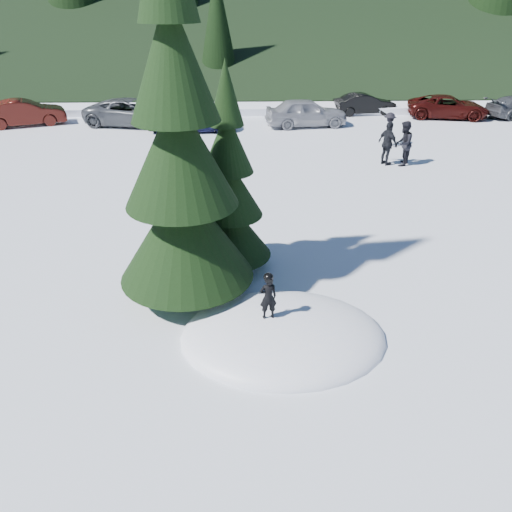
{
  "coord_description": "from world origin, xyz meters",
  "views": [
    {
      "loc": [
        -0.83,
        -8.76,
        6.64
      ],
      "look_at": [
        -0.54,
        1.72,
        1.1
      ],
      "focal_mm": 35.0,
      "sensor_mm": 36.0,
      "label": 1
    }
  ],
  "objects_px": {
    "spruce_tall": "(180,165)",
    "car_1": "(25,113)",
    "adult_1": "(388,144)",
    "car_2": "(132,112)",
    "child_skier": "(268,297)",
    "car_4": "(306,112)",
    "car_5": "(365,104)",
    "adult_0": "(403,144)",
    "car_6": "(448,107)",
    "car_3": "(192,118)",
    "adult_2": "(389,129)",
    "spruce_short": "(229,194)"
  },
  "relations": [
    {
      "from": "car_4",
      "to": "car_5",
      "type": "distance_m",
      "value": 5.01
    },
    {
      "from": "adult_1",
      "to": "car_3",
      "type": "bearing_deg",
      "value": 27.77
    },
    {
      "from": "car_2",
      "to": "car_4",
      "type": "xyz_separation_m",
      "value": [
        9.75,
        -0.49,
        0.04
      ]
    },
    {
      "from": "adult_0",
      "to": "car_6",
      "type": "relative_size",
      "value": 0.41
    },
    {
      "from": "adult_0",
      "to": "adult_1",
      "type": "height_order",
      "value": "adult_0"
    },
    {
      "from": "adult_0",
      "to": "car_5",
      "type": "bearing_deg",
      "value": -155.85
    },
    {
      "from": "spruce_tall",
      "to": "car_3",
      "type": "bearing_deg",
      "value": 94.46
    },
    {
      "from": "child_skier",
      "to": "adult_2",
      "type": "xyz_separation_m",
      "value": [
        6.62,
        15.22,
        -0.19
      ]
    },
    {
      "from": "spruce_tall",
      "to": "child_skier",
      "type": "relative_size",
      "value": 8.5
    },
    {
      "from": "adult_1",
      "to": "car_2",
      "type": "height_order",
      "value": "adult_1"
    },
    {
      "from": "car_1",
      "to": "car_3",
      "type": "distance_m",
      "value": 9.6
    },
    {
      "from": "spruce_tall",
      "to": "car_3",
      "type": "relative_size",
      "value": 1.8
    },
    {
      "from": "child_skier",
      "to": "car_5",
      "type": "xyz_separation_m",
      "value": [
        7.05,
        22.35,
        -0.37
      ]
    },
    {
      "from": "adult_0",
      "to": "spruce_short",
      "type": "bearing_deg",
      "value": -11.3
    },
    {
      "from": "spruce_tall",
      "to": "car_6",
      "type": "relative_size",
      "value": 1.84
    },
    {
      "from": "spruce_tall",
      "to": "car_1",
      "type": "bearing_deg",
      "value": 120.69
    },
    {
      "from": "spruce_tall",
      "to": "child_skier",
      "type": "bearing_deg",
      "value": -42.67
    },
    {
      "from": "spruce_tall",
      "to": "car_3",
      "type": "xyz_separation_m",
      "value": [
        -1.31,
        16.74,
        -2.63
      ]
    },
    {
      "from": "car_4",
      "to": "car_5",
      "type": "bearing_deg",
      "value": -60.07
    },
    {
      "from": "car_1",
      "to": "car_4",
      "type": "distance_m",
      "value": 15.75
    },
    {
      "from": "adult_0",
      "to": "car_6",
      "type": "height_order",
      "value": "adult_0"
    },
    {
      "from": "spruce_tall",
      "to": "adult_0",
      "type": "height_order",
      "value": "spruce_tall"
    },
    {
      "from": "car_4",
      "to": "child_skier",
      "type": "bearing_deg",
      "value": 163.35
    },
    {
      "from": "adult_0",
      "to": "child_skier",
      "type": "bearing_deg",
      "value": -0.13
    },
    {
      "from": "car_6",
      "to": "car_2",
      "type": "bearing_deg",
      "value": 105.25
    },
    {
      "from": "spruce_tall",
      "to": "car_5",
      "type": "relative_size",
      "value": 2.3
    },
    {
      "from": "spruce_short",
      "to": "adult_1",
      "type": "height_order",
      "value": "spruce_short"
    },
    {
      "from": "adult_1",
      "to": "car_1",
      "type": "distance_m",
      "value": 19.98
    },
    {
      "from": "adult_1",
      "to": "adult_2",
      "type": "bearing_deg",
      "value": -42.76
    },
    {
      "from": "adult_0",
      "to": "car_1",
      "type": "bearing_deg",
      "value": -84.62
    },
    {
      "from": "car_2",
      "to": "car_6",
      "type": "bearing_deg",
      "value": -73.63
    },
    {
      "from": "spruce_tall",
      "to": "child_skier",
      "type": "xyz_separation_m",
      "value": [
        1.87,
        -1.72,
        -2.33
      ]
    },
    {
      "from": "adult_1",
      "to": "car_6",
      "type": "bearing_deg",
      "value": -60.56
    },
    {
      "from": "adult_1",
      "to": "car_4",
      "type": "xyz_separation_m",
      "value": [
        -2.66,
        7.17,
        -0.17
      ]
    },
    {
      "from": "car_1",
      "to": "car_5",
      "type": "distance_m",
      "value": 19.86
    },
    {
      "from": "adult_0",
      "to": "car_3",
      "type": "xyz_separation_m",
      "value": [
        -9.57,
        6.4,
        -0.25
      ]
    },
    {
      "from": "adult_0",
      "to": "adult_1",
      "type": "bearing_deg",
      "value": -68.68
    },
    {
      "from": "spruce_short",
      "to": "child_skier",
      "type": "bearing_deg",
      "value": -74.45
    },
    {
      "from": "spruce_tall",
      "to": "car_1",
      "type": "height_order",
      "value": "spruce_tall"
    },
    {
      "from": "adult_1",
      "to": "car_1",
      "type": "height_order",
      "value": "adult_1"
    },
    {
      "from": "child_skier",
      "to": "adult_0",
      "type": "distance_m",
      "value": 13.65
    },
    {
      "from": "adult_2",
      "to": "car_4",
      "type": "xyz_separation_m",
      "value": [
        -3.54,
        4.07,
        -0.03
      ]
    },
    {
      "from": "spruce_tall",
      "to": "car_2",
      "type": "bearing_deg",
      "value": 104.89
    },
    {
      "from": "spruce_tall",
      "to": "car_5",
      "type": "xyz_separation_m",
      "value": [
        8.91,
        20.62,
        -2.7
      ]
    },
    {
      "from": "adult_1",
      "to": "adult_2",
      "type": "distance_m",
      "value": 3.22
    },
    {
      "from": "car_1",
      "to": "car_5",
      "type": "xyz_separation_m",
      "value": [
        19.71,
        2.43,
        -0.1
      ]
    },
    {
      "from": "child_skier",
      "to": "car_3",
      "type": "relative_size",
      "value": 0.21
    },
    {
      "from": "car_5",
      "to": "car_6",
      "type": "xyz_separation_m",
      "value": [
        4.74,
        -1.15,
        0.03
      ]
    },
    {
      "from": "child_skier",
      "to": "car_4",
      "type": "bearing_deg",
      "value": -108.71
    },
    {
      "from": "spruce_tall",
      "to": "car_2",
      "type": "xyz_separation_m",
      "value": [
        -4.8,
        18.07,
        -2.59
      ]
    }
  ]
}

